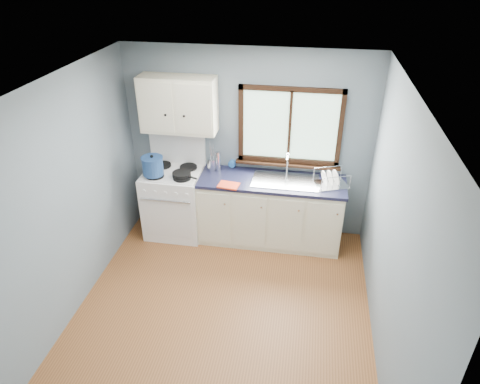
% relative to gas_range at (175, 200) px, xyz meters
% --- Properties ---
extents(floor, '(3.20, 3.60, 0.02)m').
position_rel_gas_range_xyz_m(floor, '(0.95, -1.47, -0.50)').
color(floor, brown).
rests_on(floor, ground).
extents(ceiling, '(3.20, 3.60, 0.02)m').
position_rel_gas_range_xyz_m(ceiling, '(0.95, -1.47, 2.02)').
color(ceiling, white).
rests_on(ceiling, wall_back).
extents(wall_back, '(3.20, 0.02, 2.50)m').
position_rel_gas_range_xyz_m(wall_back, '(0.95, 0.34, 0.76)').
color(wall_back, slate).
rests_on(wall_back, ground).
extents(wall_left, '(0.02, 3.60, 2.50)m').
position_rel_gas_range_xyz_m(wall_left, '(-0.66, -1.47, 0.76)').
color(wall_left, slate).
rests_on(wall_left, ground).
extents(wall_right, '(0.02, 3.60, 2.50)m').
position_rel_gas_range_xyz_m(wall_right, '(2.56, -1.47, 0.76)').
color(wall_right, slate).
rests_on(wall_right, ground).
extents(gas_range, '(0.76, 0.69, 1.36)m').
position_rel_gas_range_xyz_m(gas_range, '(0.00, 0.00, 0.00)').
color(gas_range, white).
rests_on(gas_range, floor).
extents(base_cabinets, '(1.85, 0.60, 0.88)m').
position_rel_gas_range_xyz_m(base_cabinets, '(1.31, 0.02, -0.08)').
color(base_cabinets, beige).
rests_on(base_cabinets, floor).
extents(countertop, '(1.89, 0.64, 0.04)m').
position_rel_gas_range_xyz_m(countertop, '(1.31, 0.02, 0.41)').
color(countertop, black).
rests_on(countertop, base_cabinets).
extents(sink, '(0.84, 0.46, 0.44)m').
position_rel_gas_range_xyz_m(sink, '(1.49, 0.02, 0.37)').
color(sink, silver).
rests_on(sink, countertop).
extents(window, '(1.36, 0.10, 1.03)m').
position_rel_gas_range_xyz_m(window, '(1.48, 0.30, 0.98)').
color(window, '#9EC6A8').
rests_on(window, wall_back).
extents(upper_cabinets, '(0.95, 0.35, 0.70)m').
position_rel_gas_range_xyz_m(upper_cabinets, '(0.10, 0.15, 1.31)').
color(upper_cabinets, beige).
rests_on(upper_cabinets, wall_back).
extents(skillet, '(0.38, 0.31, 0.05)m').
position_rel_gas_range_xyz_m(skillet, '(0.17, -0.14, 0.49)').
color(skillet, black).
rests_on(skillet, gas_range).
extents(stockpot, '(0.34, 0.34, 0.27)m').
position_rel_gas_range_xyz_m(stockpot, '(-0.20, -0.15, 0.59)').
color(stockpot, navy).
rests_on(stockpot, gas_range).
extents(utensil_crock, '(0.14, 0.14, 0.40)m').
position_rel_gas_range_xyz_m(utensil_crock, '(0.50, 0.17, 0.51)').
color(utensil_crock, silver).
rests_on(utensil_crock, countertop).
extents(thermos, '(0.08, 0.08, 0.27)m').
position_rel_gas_range_xyz_m(thermos, '(0.59, 0.15, 0.56)').
color(thermos, silver).
rests_on(thermos, countertop).
extents(soap_bottle, '(0.11, 0.11, 0.27)m').
position_rel_gas_range_xyz_m(soap_bottle, '(0.75, 0.25, 0.56)').
color(soap_bottle, '#235CA4').
rests_on(soap_bottle, countertop).
extents(dish_towel, '(0.27, 0.21, 0.02)m').
position_rel_gas_range_xyz_m(dish_towel, '(0.80, -0.23, 0.44)').
color(dish_towel, '#EB4422').
rests_on(dish_towel, countertop).
extents(dish_rack, '(0.47, 0.41, 0.20)m').
position_rel_gas_range_xyz_m(dish_rack, '(2.04, 0.01, 0.48)').
color(dish_rack, silver).
rests_on(dish_rack, countertop).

